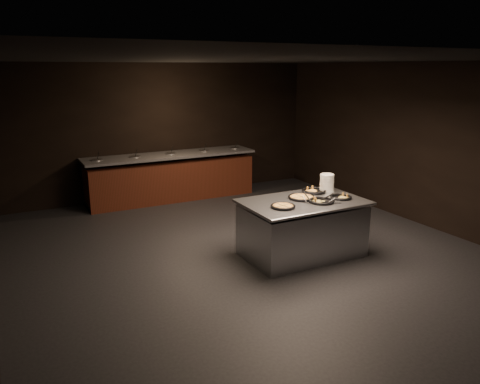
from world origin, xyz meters
The scene contains 11 objects.
room centered at (0.00, 0.00, 1.45)m, with size 7.02×8.02×2.92m.
salad_bar centered at (0.00, 3.56, 0.44)m, with size 3.70×0.83×1.18m.
serving_counter centered at (0.69, -0.37, 0.42)m, with size 1.82×1.17×0.87m.
plate_stack centered at (1.36, -0.07, 1.00)m, with size 0.23×0.23×0.27m, color silver.
pan_veggie_whole centered at (0.23, -0.53, 0.89)m, with size 0.36×0.36×0.04m.
pan_cheese_whole centered at (0.74, -0.26, 0.89)m, with size 0.41×0.41×0.04m.
pan_cheese_slices_a centered at (1.13, -0.04, 0.89)m, with size 0.39×0.39×0.04m.
pan_cheese_slices_b centered at (0.89, -0.57, 0.89)m, with size 0.38×0.38×0.04m.
pan_veggie_slices centered at (1.27, -0.53, 0.89)m, with size 0.33×0.33×0.04m.
server_left centered at (0.68, -0.45, 0.94)m, with size 0.09×0.30×0.14m.
server_right centered at (0.96, -0.67, 0.94)m, with size 0.29×0.19×0.15m.
Camera 1 is at (-3.26, -5.89, 2.79)m, focal length 35.00 mm.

